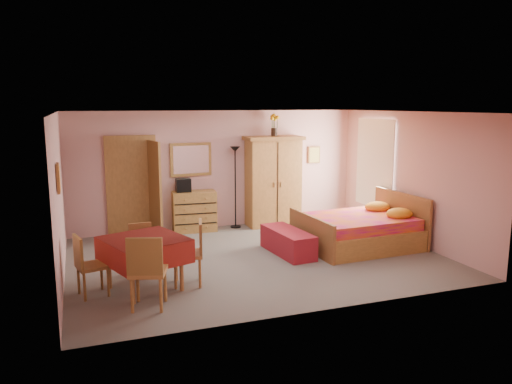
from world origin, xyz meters
name	(u,v)px	position (x,y,z in m)	size (l,w,h in m)	color
floor	(256,258)	(0.00, 0.00, 0.00)	(6.50, 6.50, 0.00)	slate
ceiling	(256,112)	(0.00, 0.00, 2.60)	(6.50, 6.50, 0.00)	brown
wall_back	(218,169)	(0.00, 2.50, 1.30)	(6.50, 0.10, 2.60)	#C5908F
wall_front	(322,216)	(0.00, -2.50, 1.30)	(6.50, 0.10, 2.60)	#C5908F
wall_left	(59,198)	(-3.25, 0.00, 1.30)	(0.10, 5.00, 2.60)	#C5908F
wall_right	(410,178)	(3.25, 0.00, 1.30)	(0.10, 5.00, 2.60)	#C5908F
doorway	(132,187)	(-1.90, 2.47, 1.02)	(1.06, 0.12, 2.15)	#9E6B35
window	(375,163)	(3.21, 1.20, 1.45)	(0.08, 1.40, 1.95)	white
picture_left	(58,178)	(-3.22, -0.60, 1.70)	(0.04, 0.32, 0.42)	orange
picture_back	(314,155)	(2.35, 2.47, 1.55)	(0.30, 0.04, 0.40)	#D8BF59
chest_of_drawers	(194,211)	(-0.62, 2.27, 0.44)	(0.93, 0.47, 0.88)	#A77738
wall_mirror	(191,159)	(-0.62, 2.48, 1.55)	(0.92, 0.05, 0.72)	silver
stereo	(183,185)	(-0.84, 2.28, 1.02)	(0.31, 0.23, 0.29)	black
floor_lamp	(235,187)	(0.33, 2.28, 0.91)	(0.23, 0.23, 1.82)	black
wardrobe	(273,181)	(1.20, 2.20, 1.02)	(1.30, 0.67, 2.03)	#B0783B
sunflower_vase	(274,125)	(1.25, 2.29, 2.28)	(0.20, 0.20, 0.49)	gold
bed	(358,222)	(2.09, 0.00, 0.50)	(2.15, 1.69, 1.00)	#BC126C
bench	(288,242)	(0.63, 0.04, 0.22)	(0.49, 1.33, 0.44)	maroon
dining_table	(145,264)	(-2.09, -0.91, 0.40)	(1.08, 1.08, 0.79)	maroon
chair_south	(148,271)	(-2.13, -1.59, 0.52)	(0.47, 0.47, 1.04)	#AF763B
chair_north	(143,250)	(-2.04, -0.23, 0.41)	(0.37, 0.37, 0.83)	#AA7B39
chair_west	(92,265)	(-2.83, -0.88, 0.45)	(0.41, 0.41, 0.91)	olive
chair_east	(188,253)	(-1.45, -0.91, 0.50)	(0.45, 0.45, 0.99)	#A86C39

